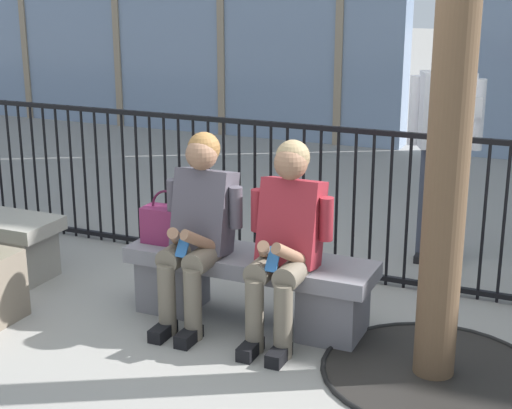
# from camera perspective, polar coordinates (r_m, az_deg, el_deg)

# --- Properties ---
(ground_plane) EXTENTS (60.00, 60.00, 0.00)m
(ground_plane) POSITION_cam_1_polar(r_m,az_deg,el_deg) (5.07, -0.46, -8.46)
(ground_plane) COLOR gray
(stone_bench) EXTENTS (1.60, 0.44, 0.45)m
(stone_bench) POSITION_cam_1_polar(r_m,az_deg,el_deg) (4.96, -0.47, -5.62)
(stone_bench) COLOR slate
(stone_bench) RESTS_ON ground
(seated_person_with_phone) EXTENTS (0.52, 0.66, 1.21)m
(seated_person_with_phone) POSITION_cam_1_polar(r_m,az_deg,el_deg) (4.84, -4.28, -1.43)
(seated_person_with_phone) COLOR #6B6051
(seated_person_with_phone) RESTS_ON ground
(seated_person_companion) EXTENTS (0.52, 0.66, 1.21)m
(seated_person_companion) POSITION_cam_1_polar(r_m,az_deg,el_deg) (4.61, 2.18, -2.34)
(seated_person_companion) COLOR #6B6051
(seated_person_companion) RESTS_ON ground
(handbag_on_bench) EXTENTS (0.33, 0.17, 0.36)m
(handbag_on_bench) POSITION_cam_1_polar(r_m,az_deg,el_deg) (5.10, -6.47, -1.44)
(handbag_on_bench) COLOR #7A234C
(handbag_on_bench) RESTS_ON stone_bench
(bystander_at_railing) EXTENTS (0.55, 0.35, 1.71)m
(bystander_at_railing) POSITION_cam_1_polar(r_m,az_deg,el_deg) (5.99, 13.64, 5.05)
(bystander_at_railing) COLOR #383D4C
(bystander_at_railing) RESTS_ON ground
(plaza_railing) EXTENTS (9.53, 0.04, 1.12)m
(plaza_railing) POSITION_cam_1_polar(r_m,az_deg,el_deg) (5.69, 3.46, 0.41)
(plaza_railing) COLOR black
(plaza_railing) RESTS_ON ground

